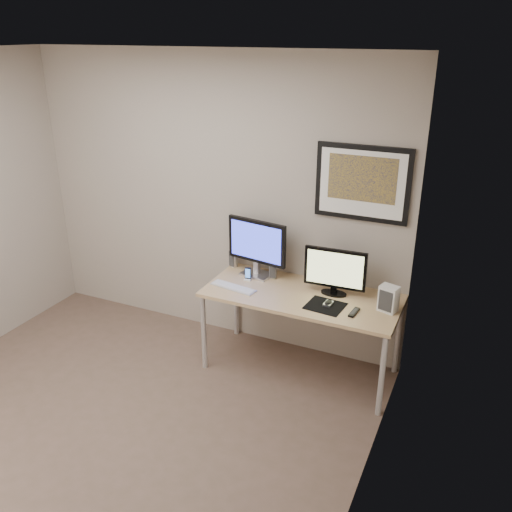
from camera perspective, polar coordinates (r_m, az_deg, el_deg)
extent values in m
plane|color=brown|center=(4.31, -15.43, -17.56)|extent=(3.60, 3.60, 0.00)
plane|color=white|center=(3.33, -20.34, 19.15)|extent=(3.60, 3.60, 0.00)
plane|color=gray|center=(4.92, -4.56, 5.80)|extent=(3.60, 0.00, 3.60)
plane|color=gray|center=(2.85, 11.09, -7.95)|extent=(0.00, 3.40, 3.40)
cube|color=#A1844E|center=(4.46, 4.83, -4.19)|extent=(1.60, 0.70, 0.03)
cylinder|color=silver|center=(4.68, -5.52, -7.99)|extent=(0.04, 0.04, 0.70)
cylinder|color=silver|center=(5.15, -2.10, -4.79)|extent=(0.04, 0.04, 0.70)
cylinder|color=silver|center=(4.23, 13.11, -12.21)|extent=(0.04, 0.04, 0.70)
cylinder|color=silver|center=(4.75, 14.73, -8.17)|extent=(0.04, 0.04, 0.70)
cube|color=black|center=(4.35, 11.13, 7.52)|extent=(0.75, 0.03, 0.60)
cube|color=white|center=(4.33, 11.07, 7.47)|extent=(0.67, 0.00, 0.52)
cube|color=gold|center=(4.32, 11.10, 7.97)|extent=(0.54, 0.00, 0.36)
cube|color=#B5B5BA|center=(4.77, 0.09, -1.93)|extent=(0.28, 0.22, 0.02)
cube|color=#B5B5BA|center=(4.74, 0.09, -1.21)|extent=(0.06, 0.05, 0.11)
cube|color=black|center=(4.65, 0.09, 1.55)|extent=(0.56, 0.12, 0.38)
cube|color=#2833BD|center=(4.63, -0.01, 1.47)|extent=(0.50, 0.08, 0.32)
cube|color=black|center=(4.48, 8.18, -3.90)|extent=(0.22, 0.13, 0.02)
cube|color=black|center=(4.47, 8.20, -3.52)|extent=(0.05, 0.04, 0.05)
cube|color=black|center=(4.39, 8.34, -1.31)|extent=(0.51, 0.06, 0.33)
cube|color=#BEC482|center=(4.37, 8.27, -1.39)|extent=(0.46, 0.03, 0.28)
cylinder|color=#B5B5BA|center=(4.92, -2.34, -0.18)|extent=(0.08, 0.08, 0.17)
cylinder|color=#B5B5BA|center=(4.69, 1.78, -1.35)|extent=(0.09, 0.09, 0.17)
cube|color=black|center=(4.66, -0.86, -1.89)|extent=(0.06, 0.06, 0.12)
cube|color=#BCBCC1|center=(4.55, -2.41, -3.29)|extent=(0.42, 0.17, 0.01)
cube|color=black|center=(4.29, 7.29, -5.23)|extent=(0.31, 0.28, 0.00)
ellipsoid|color=black|center=(4.30, 7.62, -4.90)|extent=(0.06, 0.10, 0.03)
cube|color=black|center=(4.22, 10.28, -5.83)|extent=(0.06, 0.16, 0.02)
cube|color=silver|center=(4.26, 13.78, -4.38)|extent=(0.16, 0.13, 0.21)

